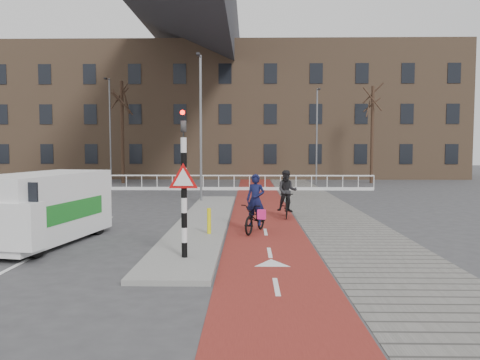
{
  "coord_description": "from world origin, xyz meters",
  "views": [
    {
      "loc": [
        0.95,
        -13.1,
        2.77
      ],
      "look_at": [
        0.61,
        5.0,
        1.5
      ],
      "focal_mm": 35.0,
      "sensor_mm": 36.0,
      "label": 1
    }
  ],
  "objects": [
    {
      "name": "ground",
      "position": [
        0.0,
        0.0,
        0.0
      ],
      "size": [
        120.0,
        120.0,
        0.0
      ],
      "primitive_type": "plane",
      "color": "#38383A",
      "rests_on": "ground"
    },
    {
      "name": "traffic_signal",
      "position": [
        -0.6,
        -2.02,
        1.99
      ],
      "size": [
        0.8,
        0.8,
        3.68
      ],
      "color": "black",
      "rests_on": "curb_island"
    },
    {
      "name": "townhouse_row",
      "position": [
        -3.0,
        32.0,
        7.81
      ],
      "size": [
        46.0,
        10.0,
        15.9
      ],
      "color": "#7F6047",
      "rests_on": "ground"
    },
    {
      "name": "streetlight_left",
      "position": [
        -9.93,
        23.54,
        4.06
      ],
      "size": [
        0.12,
        0.12,
        8.12
      ],
      "primitive_type": "cylinder",
      "color": "slate",
      "rests_on": "ground"
    },
    {
      "name": "streetlight_near",
      "position": [
        -1.43,
        10.09,
        3.64
      ],
      "size": [
        0.12,
        0.12,
        7.27
      ],
      "primitive_type": "cylinder",
      "color": "slate",
      "rests_on": "ground"
    },
    {
      "name": "van",
      "position": [
        -4.94,
        0.06,
        1.07
      ],
      "size": [
        2.65,
        4.96,
        2.03
      ],
      "rotation": [
        0.0,
        0.0,
        -0.17
      ],
      "color": "white",
      "rests_on": "ground"
    },
    {
      "name": "sidewalk",
      "position": [
        4.3,
        10.0,
        0.01
      ],
      "size": [
        3.0,
        60.0,
        0.01
      ],
      "primitive_type": "cube",
      "color": "slate",
      "rests_on": "ground"
    },
    {
      "name": "tree_right",
      "position": [
        10.46,
        23.23,
        3.73
      ],
      "size": [
        0.24,
        0.24,
        7.45
      ],
      "primitive_type": "cylinder",
      "color": "black",
      "rests_on": "ground"
    },
    {
      "name": "cyclist_near",
      "position": [
        1.17,
        1.93,
        0.64
      ],
      "size": [
        1.2,
        1.92,
        1.9
      ],
      "rotation": [
        0.0,
        0.0,
        -0.34
      ],
      "color": "black",
      "rests_on": "bike_lane"
    },
    {
      "name": "curb_island",
      "position": [
        -0.7,
        4.0,
        0.06
      ],
      "size": [
        1.8,
        16.0,
        0.12
      ],
      "primitive_type": "cube",
      "color": "gray",
      "rests_on": "ground"
    },
    {
      "name": "railing",
      "position": [
        -5.0,
        17.0,
        0.31
      ],
      "size": [
        28.0,
        0.1,
        0.99
      ],
      "color": "silver",
      "rests_on": "ground"
    },
    {
      "name": "tree_mid",
      "position": [
        -8.79,
        22.83,
        3.91
      ],
      "size": [
        0.26,
        0.26,
        7.82
      ],
      "primitive_type": "cylinder",
      "color": "black",
      "rests_on": "ground"
    },
    {
      "name": "streetlight_right",
      "position": [
        6.02,
        22.01,
        3.56
      ],
      "size": [
        0.12,
        0.12,
        7.12
      ],
      "primitive_type": "cylinder",
      "color": "slate",
      "rests_on": "ground"
    },
    {
      "name": "bike_lane",
      "position": [
        1.5,
        10.0,
        0.01
      ],
      "size": [
        2.5,
        60.0,
        0.01
      ],
      "primitive_type": "cube",
      "color": "maroon",
      "rests_on": "ground"
    },
    {
      "name": "cyclist_far",
      "position": [
        2.45,
        5.18,
        0.78
      ],
      "size": [
        0.85,
        1.77,
        1.87
      ],
      "rotation": [
        0.0,
        0.0,
        -0.1
      ],
      "color": "black",
      "rests_on": "bike_lane"
    },
    {
      "name": "bollard",
      "position": [
        -0.27,
        1.09,
        0.51
      ],
      "size": [
        0.12,
        0.12,
        0.78
      ],
      "primitive_type": "cylinder",
      "color": "yellow",
      "rests_on": "curb_island"
    }
  ]
}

